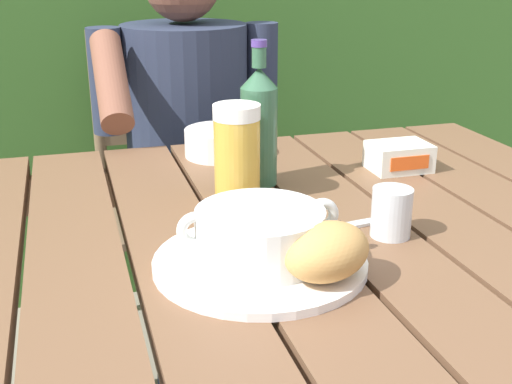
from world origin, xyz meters
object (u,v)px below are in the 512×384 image
object	(u,v)px
serving_plate	(260,262)
bread_roll	(327,251)
beer_glass	(237,153)
person_eating	(189,135)
water_glass_small	(391,212)
chair_near_diner	(180,195)
table_knife	(342,226)
soup_bowl	(260,233)
beer_bottle	(259,125)
butter_tub	(399,157)
diner_bowl	(220,142)

from	to	relation	value
serving_plate	bread_roll	distance (m)	0.11
beer_glass	person_eating	bearing A→B (deg)	87.15
serving_plate	water_glass_small	distance (m)	0.22
person_eating	water_glass_small	world-z (taller)	person_eating
chair_near_diner	beer_glass	xyz separation A→B (m)	(-0.03, -0.81, 0.37)
beer_glass	table_knife	bearing A→B (deg)	-54.02
chair_near_diner	soup_bowl	bearing A→B (deg)	-93.73
soup_bowl	water_glass_small	size ratio (longest dim) A/B	3.00
serving_plate	beer_glass	bearing A→B (deg)	81.94
bread_roll	beer_glass	world-z (taller)	beer_glass
serving_plate	soup_bowl	bearing A→B (deg)	180.00
soup_bowl	beer_glass	distance (m)	0.26
beer_bottle	table_knife	world-z (taller)	beer_bottle
serving_plate	soup_bowl	xyz separation A→B (m)	(-0.00, 0.00, 0.04)
water_glass_small	bread_roll	bearing A→B (deg)	-142.09
water_glass_small	beer_glass	bearing A→B (deg)	130.50
chair_near_diner	person_eating	distance (m)	0.31
person_eating	beer_glass	xyz separation A→B (m)	(-0.03, -0.61, 0.13)
bread_roll	beer_glass	bearing A→B (deg)	94.98
bread_roll	beer_bottle	size ratio (longest dim) A/B	0.59
serving_plate	butter_tub	xyz separation A→B (m)	(0.38, 0.33, 0.02)
beer_bottle	soup_bowl	bearing A→B (deg)	-106.36
beer_glass	beer_bottle	bearing A→B (deg)	50.02
beer_bottle	diner_bowl	world-z (taller)	beer_bottle
bread_roll	table_knife	world-z (taller)	bread_roll
butter_tub	diner_bowl	distance (m)	0.37
table_knife	diner_bowl	distance (m)	0.44
soup_bowl	butter_tub	xyz separation A→B (m)	(0.38, 0.33, -0.02)
serving_plate	soup_bowl	size ratio (longest dim) A/B	1.30
soup_bowl	butter_tub	distance (m)	0.50
soup_bowl	table_knife	xyz separation A→B (m)	(0.16, 0.09, -0.04)
person_eating	butter_tub	distance (m)	0.62
serving_plate	beer_glass	size ratio (longest dim) A/B	1.75
soup_bowl	diner_bowl	world-z (taller)	soup_bowl
beer_bottle	butter_tub	size ratio (longest dim) A/B	2.28
person_eating	serving_plate	distance (m)	0.86
soup_bowl	beer_bottle	xyz separation A→B (m)	(0.10, 0.33, 0.06)
person_eating	soup_bowl	world-z (taller)	person_eating
water_glass_small	chair_near_diner	bearing A→B (deg)	98.28
person_eating	chair_near_diner	bearing A→B (deg)	89.15
diner_bowl	butter_tub	bearing A→B (deg)	-31.61
chair_near_diner	diner_bowl	world-z (taller)	chair_near_diner
chair_near_diner	person_eating	xyz separation A→B (m)	(-0.00, -0.20, 0.24)
bread_roll	diner_bowl	size ratio (longest dim) A/B	1.03
bread_roll	water_glass_small	bearing A→B (deg)	37.91
table_knife	serving_plate	bearing A→B (deg)	-151.35
soup_bowl	water_glass_small	xyz separation A→B (m)	(0.22, 0.04, -0.01)
table_knife	diner_bowl	bearing A→B (deg)	101.70
butter_tub	chair_near_diner	bearing A→B (deg)	112.95
beer_glass	water_glass_small	xyz separation A→B (m)	(0.18, -0.21, -0.05)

